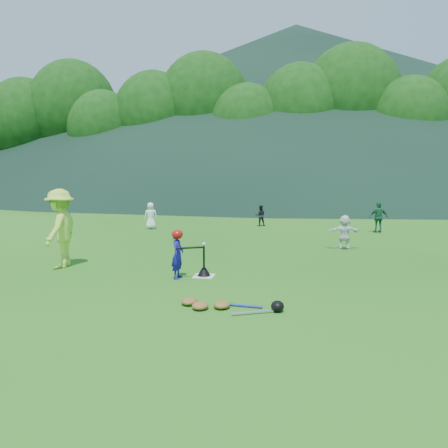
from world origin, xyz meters
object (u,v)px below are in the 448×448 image
(batter_child, at_px, (178,255))
(home_plate, at_px, (204,276))
(equipment_pile, at_px, (222,305))
(fielder_c, at_px, (379,217))
(batting_tee, at_px, (204,271))
(fielder_d, at_px, (344,232))
(fielder_b, at_px, (260,216))
(fielder_a, at_px, (151,216))
(adult_coach, at_px, (60,228))

(batter_child, bearing_deg, home_plate, -61.27)
(equipment_pile, bearing_deg, fielder_c, 68.14)
(equipment_pile, bearing_deg, batting_tee, 110.25)
(home_plate, distance_m, batting_tee, 0.12)
(equipment_pile, bearing_deg, fielder_d, 68.04)
(fielder_b, bearing_deg, batter_child, 75.13)
(batter_child, distance_m, fielder_d, 5.92)
(fielder_a, height_order, equipment_pile, fielder_a)
(batter_child, xyz_separation_m, equipment_pile, (1.35, -1.95, -0.46))
(batter_child, height_order, batting_tee, batter_child)
(home_plate, distance_m, fielder_d, 5.40)
(fielder_c, relative_size, batting_tee, 1.77)
(fielder_b, relative_size, fielder_c, 0.76)
(adult_coach, xyz_separation_m, fielder_b, (3.99, 9.35, -0.50))
(batting_tee, bearing_deg, adult_coach, 174.56)
(adult_coach, height_order, equipment_pile, adult_coach)
(adult_coach, bearing_deg, fielder_b, 151.29)
(fielder_d, distance_m, batting_tee, 5.39)
(fielder_c, distance_m, fielder_d, 4.47)
(home_plate, distance_m, adult_coach, 3.81)
(home_plate, bearing_deg, adult_coach, 174.56)
(fielder_b, distance_m, batting_tee, 9.71)
(fielder_d, xyz_separation_m, batting_tee, (-3.40, -4.17, -0.40))
(fielder_d, distance_m, equipment_pile, 6.91)
(batting_tee, relative_size, equipment_pile, 0.38)
(home_plate, xyz_separation_m, fielder_d, (3.40, 4.17, 0.52))
(batting_tee, bearing_deg, equipment_pile, -69.75)
(adult_coach, height_order, fielder_d, adult_coach)
(fielder_b, bearing_deg, batting_tee, 78.09)
(fielder_a, relative_size, fielder_d, 1.05)
(fielder_d, bearing_deg, fielder_c, -120.63)
(fielder_b, relative_size, equipment_pile, 0.51)
(batter_child, xyz_separation_m, fielder_b, (0.84, 9.97, -0.07))
(fielder_d, bearing_deg, equipment_pile, 59.10)
(home_plate, relative_size, fielder_a, 0.41)
(fielder_c, bearing_deg, fielder_a, -7.01)
(adult_coach, distance_m, fielder_b, 10.18)
(batter_child, height_order, fielder_d, same)
(fielder_b, distance_m, fielder_d, 6.33)
(fielder_a, height_order, fielder_c, fielder_c)
(batter_child, height_order, fielder_c, fielder_c)
(adult_coach, relative_size, fielder_a, 1.74)
(batter_child, xyz_separation_m, fielder_d, (3.92, 4.44, 0.00))
(fielder_a, bearing_deg, home_plate, 97.46)
(fielder_b, bearing_deg, fielder_c, 153.73)
(batting_tee, bearing_deg, home_plate, 0.00)
(fielder_c, height_order, equipment_pile, fielder_c)
(batter_child, xyz_separation_m, batting_tee, (0.52, 0.27, -0.40))
(adult_coach, relative_size, fielder_b, 2.09)
(adult_coach, distance_m, equipment_pile, 5.26)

